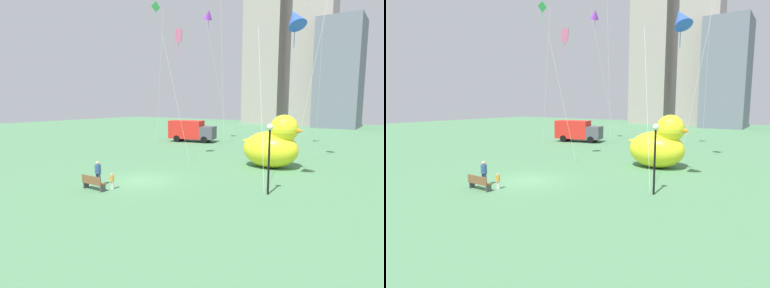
% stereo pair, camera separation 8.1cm
% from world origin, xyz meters
% --- Properties ---
extents(ground_plane, '(140.00, 140.00, 0.00)m').
position_xyz_m(ground_plane, '(0.00, 0.00, 0.00)').
color(ground_plane, '#4D8256').
extents(park_bench, '(1.73, 0.47, 0.90)m').
position_xyz_m(park_bench, '(-0.82, -3.42, 0.48)').
color(park_bench, brown).
rests_on(park_bench, ground).
extents(person_adult, '(0.39, 0.39, 1.58)m').
position_xyz_m(person_adult, '(-1.48, -2.51, 0.87)').
color(person_adult, '#38476B').
rests_on(person_adult, ground).
extents(person_child, '(0.24, 0.24, 0.99)m').
position_xyz_m(person_child, '(-0.06, -2.59, 0.54)').
color(person_child, silver).
rests_on(person_child, ground).
extents(giant_inflatable_duck, '(5.25, 3.37, 4.35)m').
position_xyz_m(giant_inflatable_duck, '(5.70, 9.23, 1.85)').
color(giant_inflatable_duck, yellow).
rests_on(giant_inflatable_duck, ground).
extents(lamppost, '(0.36, 0.36, 4.11)m').
position_xyz_m(lamppost, '(8.26, 1.80, 2.84)').
color(lamppost, black).
rests_on(lamppost, ground).
extents(box_truck, '(6.59, 3.75, 2.85)m').
position_xyz_m(box_truck, '(-9.52, 19.44, 1.45)').
color(box_truck, red).
rests_on(box_truck, ground).
extents(city_skyline, '(57.53, 16.84, 41.29)m').
position_xyz_m(city_skyline, '(1.68, 59.12, 17.03)').
color(city_skyline, '#9E938C').
rests_on(city_skyline, ground).
extents(kite_green, '(1.29, 1.35, 17.30)m').
position_xyz_m(kite_green, '(-11.25, 14.59, 15.66)').
color(kite_green, silver).
rests_on(kite_green, ground).
extents(kite_blue, '(3.50, 3.46, 11.01)m').
position_xyz_m(kite_blue, '(8.67, 4.18, 10.23)').
color(kite_blue, silver).
rests_on(kite_blue, ground).
extents(kite_purple, '(3.72, 3.82, 17.18)m').
position_xyz_m(kite_purple, '(-7.36, 20.23, 16.39)').
color(kite_purple, silver).
rests_on(kite_purple, ground).
extents(kite_pink, '(2.20, 2.08, 11.83)m').
position_xyz_m(kite_pink, '(-2.69, 7.71, 11.15)').
color(kite_pink, silver).
rests_on(kite_pink, ground).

